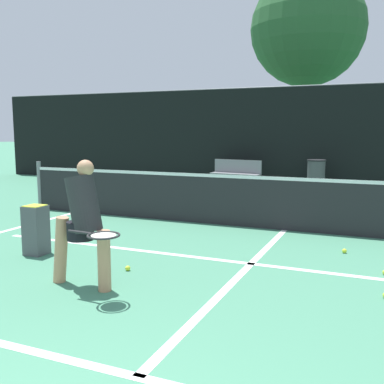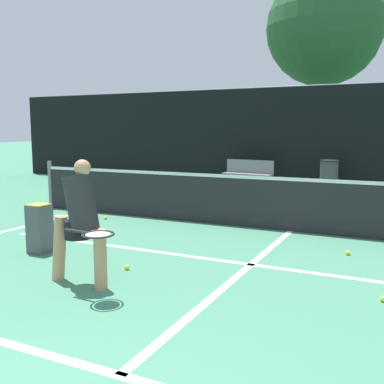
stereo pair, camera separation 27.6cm
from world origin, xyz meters
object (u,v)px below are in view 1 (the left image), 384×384
Objects in this scene: player_practicing at (83,220)px; courtside_bench at (236,173)px; trash_bin at (316,176)px; parked_car at (226,160)px; ball_hopper at (36,229)px.

player_practicing reaches higher than courtside_bench.
player_practicing is 9.15m from trash_bin.
trash_bin is (2.35, 0.08, -0.00)m from courtside_bench.
parked_car reaches higher than trash_bin.
player_practicing is 12.48m from parked_car.
parked_car reaches higher than ball_hopper.
ball_hopper is (-1.46, 0.85, -0.41)m from player_practicing.
player_practicing is 0.92× the size of courtside_bench.
parked_car is (-2.48, 12.23, -0.17)m from player_practicing.
courtside_bench is 2.36m from trash_bin.
player_practicing is 9.05m from courtside_bench.
parked_car is (-1.42, 3.25, 0.14)m from courtside_bench.
player_practicing is at bearing -76.16° from courtside_bench.
ball_hopper is 0.17× the size of parked_car.
ball_hopper is 0.45× the size of courtside_bench.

